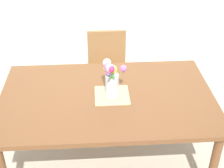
% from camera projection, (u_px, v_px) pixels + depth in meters
% --- Properties ---
extents(ground_plane, '(12.00, 12.00, 0.00)m').
position_uv_depth(ground_plane, '(108.00, 160.00, 3.15)').
color(ground_plane, '#B7AD99').
extents(dining_table, '(1.79, 1.12, 0.76)m').
position_uv_depth(dining_table, '(107.00, 103.00, 2.78)').
color(dining_table, brown).
rests_on(dining_table, ground_plane).
extents(chair_far, '(0.42, 0.42, 0.90)m').
position_uv_depth(chair_far, '(107.00, 67.00, 3.63)').
color(chair_far, olive).
rests_on(chair_far, ground_plane).
extents(placemat, '(0.29, 0.29, 0.01)m').
position_uv_depth(placemat, '(112.00, 96.00, 2.74)').
color(placemat, tan).
rests_on(placemat, dining_table).
extents(flower_vase, '(0.19, 0.20, 0.31)m').
position_uv_depth(flower_vase, '(112.00, 78.00, 2.65)').
color(flower_vase, silver).
rests_on(flower_vase, placemat).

